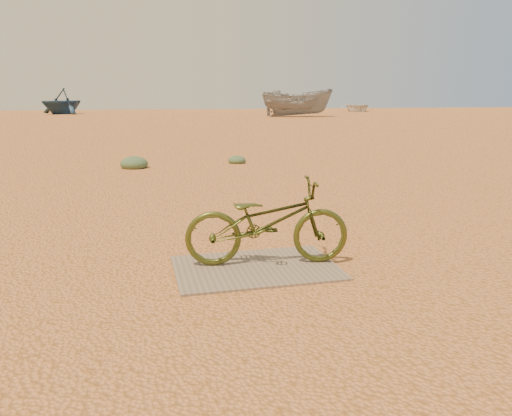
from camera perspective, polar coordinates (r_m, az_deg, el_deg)
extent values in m
plane|color=#DC824E|center=(4.72, 2.01, -8.61)|extent=(120.00, 120.00, 0.00)
cube|color=#816A58|center=(5.10, 0.00, -6.84)|extent=(1.64, 1.10, 0.02)
imported|color=#404819|center=(5.07, 1.29, -1.62)|extent=(1.74, 0.81, 0.88)
imported|color=navy|center=(50.67, -21.32, 11.33)|extent=(5.95, 6.02, 2.40)
imported|color=gray|center=(41.68, 4.75, 11.90)|extent=(6.06, 3.06, 2.24)
imported|color=silver|center=(56.94, 11.45, 11.33)|extent=(5.48, 6.27, 1.08)
ellipsoid|color=#526B4A|center=(12.48, -13.73, 4.48)|extent=(0.66, 0.66, 0.36)
ellipsoid|color=#526B4A|center=(13.00, -2.19, 5.15)|extent=(0.46, 0.46, 0.25)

